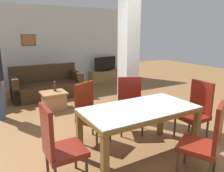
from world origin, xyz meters
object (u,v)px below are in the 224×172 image
at_px(dining_chair_far_left, 90,111).
at_px(dining_chair_head_left, 58,144).
at_px(coffee_table, 54,100).
at_px(dining_table, 139,118).
at_px(dining_chair_far_right, 130,104).
at_px(dining_chair_head_right, 196,109).
at_px(tv_stand, 106,76).
at_px(tv_screen, 105,64).
at_px(bottle, 55,87).
at_px(dining_chair_near_right, 206,140).
at_px(sofa, 47,87).

relative_size(dining_chair_far_left, dining_chair_head_left, 1.00).
relative_size(dining_chair_far_left, coffee_table, 1.73).
distance_m(dining_table, coffee_table, 2.87).
relative_size(dining_chair_far_right, coffee_table, 1.73).
height_order(dining_chair_head_right, dining_chair_head_left, same).
bearing_deg(dining_chair_head_right, dining_chair_head_left, 90.00).
distance_m(dining_chair_far_right, tv_stand, 4.38).
xyz_separation_m(dining_chair_far_right, tv_screen, (1.66, 4.04, 0.15)).
xyz_separation_m(coffee_table, tv_stand, (2.57, 2.07, -0.00)).
height_order(dining_chair_head_left, coffee_table, dining_chair_head_left).
bearing_deg(dining_chair_far_left, dining_chair_head_left, 19.21).
height_order(dining_chair_head_left, tv_screen, dining_chair_head_left).
bearing_deg(dining_chair_far_right, coffee_table, -38.75).
relative_size(bottle, tv_stand, 0.20).
xyz_separation_m(dining_table, coffee_table, (-0.50, 2.80, -0.40)).
relative_size(dining_chair_far_left, dining_chair_far_right, 1.00).
relative_size(dining_chair_near_right, tv_stand, 0.81).
bearing_deg(dining_chair_near_right, tv_screen, 47.05).
distance_m(dining_chair_head_left, tv_stand, 5.87).
height_order(dining_chair_near_right, sofa, dining_chair_near_right).
bearing_deg(dining_chair_far_right, dining_table, 90.00).
distance_m(dining_chair_near_right, coffee_table, 3.74).
bearing_deg(tv_screen, dining_chair_near_right, 63.63).
bearing_deg(tv_stand, coffee_table, -141.13).
relative_size(dining_table, sofa, 0.87).
bearing_deg(coffee_table, tv_stand, 38.87).
height_order(dining_chair_near_right, bottle, dining_chair_near_right).
bearing_deg(dining_table, dining_chair_near_right, -63.31).
xyz_separation_m(dining_chair_near_right, coffee_table, (-0.91, 3.62, -0.32)).
xyz_separation_m(dining_table, tv_stand, (2.07, 4.87, -0.40)).
height_order(dining_chair_head_left, tv_stand, dining_chair_head_left).
distance_m(dining_chair_far_left, bottle, 2.05).
bearing_deg(dining_chair_head_left, dining_chair_near_right, 63.07).
bearing_deg(dining_chair_near_right, dining_chair_far_right, 63.32).
distance_m(dining_table, dining_chair_far_right, 0.93).
bearing_deg(coffee_table, dining_chair_near_right, -75.89).
xyz_separation_m(dining_chair_far_left, dining_chair_head_right, (1.63, -0.82, 0.00)).
xyz_separation_m(dining_chair_far_left, tv_screen, (2.48, 4.05, 0.15)).
bearing_deg(dining_chair_near_right, dining_chair_head_right, 18.87).
bearing_deg(dining_chair_near_right, bottle, 76.22).
distance_m(dining_table, dining_chair_head_right, 1.22).
xyz_separation_m(dining_chair_head_left, sofa, (0.82, 3.92, -0.23)).
distance_m(tv_stand, tv_screen, 0.47).
height_order(dining_chair_head_right, tv_screen, dining_chair_head_right).
bearing_deg(dining_chair_far_right, bottle, -41.06).
distance_m(coffee_table, tv_stand, 3.30).
xyz_separation_m(sofa, tv_stand, (2.45, 0.95, -0.09)).
xyz_separation_m(dining_chair_head_right, coffee_table, (-1.71, 2.80, -0.32)).
bearing_deg(dining_chair_far_left, tv_screen, -148.32).
relative_size(dining_chair_far_right, dining_chair_head_left, 1.00).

